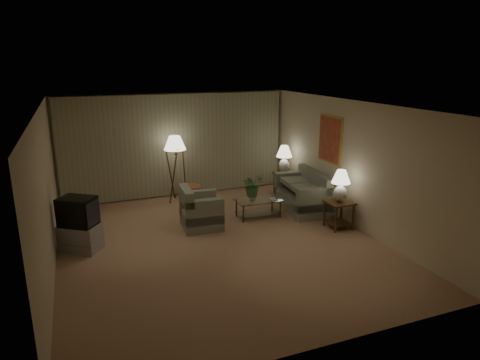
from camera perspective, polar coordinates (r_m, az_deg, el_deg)
name	(u,v)px	position (r m, az deg, el deg)	size (l,w,h in m)	color
ground	(219,243)	(8.57, -2.80, -8.39)	(7.00, 7.00, 0.00)	tan
room_shell	(197,143)	(9.44, -5.75, 4.95)	(6.04, 7.02, 2.72)	beige
sofa	(302,195)	(10.41, 8.21, -1.95)	(1.85, 1.21, 0.74)	gray
armchair	(201,211)	(9.25, -5.18, -4.18)	(0.96, 0.92, 0.72)	gray
side_table_near	(339,210)	(9.39, 13.06, -3.90)	(0.53, 0.53, 0.60)	#3A220F
side_table_far	(284,180)	(11.52, 5.83, 0.00)	(0.49, 0.41, 0.60)	#3A220F
table_lamp_near	(341,183)	(9.22, 13.29, -0.40)	(0.40, 0.40, 0.69)	silver
table_lamp_far	(284,157)	(11.37, 5.92, 3.10)	(0.43, 0.43, 0.74)	silver
coffee_table	(258,205)	(9.85, 2.46, -3.41)	(1.05, 0.57, 0.41)	silver
tv_cabinet	(80,238)	(8.72, -20.51, -7.20)	(0.86, 0.79, 0.50)	#9A9A9C
crt_tv	(78,212)	(8.54, -20.84, -3.95)	(0.78, 0.74, 0.55)	black
floor_lamp	(176,168)	(10.90, -8.55, 1.65)	(0.55, 0.55, 1.69)	#3A220F
ottoman	(190,193)	(11.14, -6.72, -1.72)	(0.56, 0.56, 0.37)	#A05E36
vase	(252,198)	(9.72, 1.66, -2.37)	(0.13, 0.13, 0.14)	white
flowers	(252,184)	(9.63, 1.68, -0.48)	(0.48, 0.41, 0.53)	#3B7031
book	(270,199)	(9.81, 4.04, -2.60)	(0.15, 0.21, 0.02)	olive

